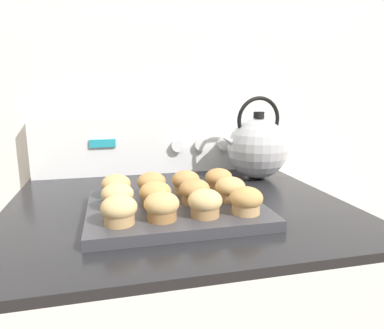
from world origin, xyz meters
TOP-DOWN VIEW (x-y plane):
  - wall_back at (0.00, 0.74)m, footprint 8.00×0.05m
  - control_panel at (0.00, 0.69)m, footprint 0.78×0.07m
  - muffin_pan at (-0.02, 0.28)m, footprint 0.37×0.29m
  - muffin_r0_c0 at (-0.14, 0.20)m, footprint 0.07×0.07m
  - muffin_r0_c1 at (-0.06, 0.20)m, footprint 0.07×0.07m
  - muffin_r0_c2 at (0.02, 0.20)m, footprint 0.07×0.07m
  - muffin_r0_c3 at (0.11, 0.19)m, footprint 0.07×0.07m
  - muffin_r1_c0 at (-0.14, 0.28)m, footprint 0.07×0.07m
  - muffin_r1_c1 at (-0.06, 0.28)m, footprint 0.07×0.07m
  - muffin_r1_c2 at (0.02, 0.28)m, footprint 0.07×0.07m
  - muffin_r1_c3 at (0.10, 0.28)m, footprint 0.07×0.07m
  - muffin_r2_c0 at (-0.14, 0.36)m, footprint 0.07×0.07m
  - muffin_r2_c1 at (-0.06, 0.36)m, footprint 0.07×0.07m
  - muffin_r2_c2 at (0.02, 0.36)m, footprint 0.07×0.07m
  - muffin_r2_c3 at (0.11, 0.37)m, footprint 0.07×0.07m
  - tea_kettle at (0.28, 0.54)m, footprint 0.22×0.18m

SIDE VIEW (x-z plane):
  - muffin_pan at x=-0.02m, z-range 0.93..0.96m
  - muffin_r0_c0 at x=-0.14m, z-range 0.96..1.01m
  - muffin_r0_c1 at x=-0.06m, z-range 0.96..1.01m
  - muffin_r0_c2 at x=0.02m, z-range 0.96..1.01m
  - muffin_r0_c3 at x=0.11m, z-range 0.96..1.01m
  - muffin_r1_c0 at x=-0.14m, z-range 0.96..1.01m
  - muffin_r1_c1 at x=-0.06m, z-range 0.96..1.01m
  - muffin_r1_c2 at x=0.02m, z-range 0.96..1.01m
  - muffin_r1_c3 at x=0.10m, z-range 0.96..1.01m
  - muffin_r2_c0 at x=-0.14m, z-range 0.96..1.01m
  - muffin_r2_c1 at x=-0.06m, z-range 0.96..1.01m
  - muffin_r2_c2 at x=0.02m, z-range 0.96..1.01m
  - muffin_r2_c3 at x=0.11m, z-range 0.96..1.01m
  - control_panel at x=0.00m, z-range 0.93..1.12m
  - tea_kettle at x=0.28m, z-range 0.90..1.15m
  - wall_back at x=0.00m, z-range 0.00..2.40m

